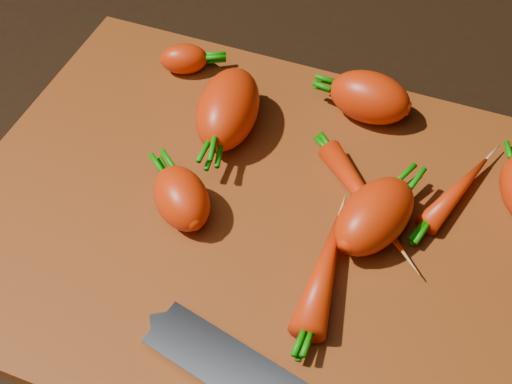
% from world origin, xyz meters
% --- Properties ---
extents(ground, '(2.00, 2.00, 0.01)m').
position_xyz_m(ground, '(0.00, 0.00, -0.01)').
color(ground, black).
extents(cutting_board, '(0.50, 0.40, 0.01)m').
position_xyz_m(cutting_board, '(0.00, 0.00, 0.01)').
color(cutting_board, brown).
rests_on(cutting_board, ground).
extents(carrot_0, '(0.08, 0.08, 0.04)m').
position_xyz_m(carrot_0, '(-0.05, -0.02, 0.03)').
color(carrot_0, red).
rests_on(carrot_0, cutting_board).
extents(carrot_1, '(0.07, 0.10, 0.06)m').
position_xyz_m(carrot_1, '(-0.06, 0.09, 0.04)').
color(carrot_1, red).
rests_on(carrot_1, cutting_board).
extents(carrot_2, '(0.08, 0.10, 0.05)m').
position_xyz_m(carrot_2, '(0.10, 0.02, 0.04)').
color(carrot_2, red).
rests_on(carrot_2, cutting_board).
extents(carrot_3, '(0.08, 0.05, 0.05)m').
position_xyz_m(carrot_3, '(0.06, 0.15, 0.04)').
color(carrot_3, red).
rests_on(carrot_3, cutting_board).
extents(carrot_4, '(0.06, 0.05, 0.03)m').
position_xyz_m(carrot_4, '(-0.13, 0.15, 0.03)').
color(carrot_4, red).
rests_on(carrot_4, cutting_board).
extents(carrot_6, '(0.05, 0.10, 0.02)m').
position_xyz_m(carrot_6, '(0.16, 0.08, 0.02)').
color(carrot_6, red).
rests_on(carrot_6, cutting_board).
extents(carrot_7, '(0.10, 0.10, 0.02)m').
position_xyz_m(carrot_7, '(0.09, 0.04, 0.02)').
color(carrot_7, red).
rests_on(carrot_7, cutting_board).
extents(carrot_8, '(0.04, 0.11, 0.03)m').
position_xyz_m(carrot_8, '(0.08, -0.04, 0.03)').
color(carrot_8, red).
rests_on(carrot_8, cutting_board).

